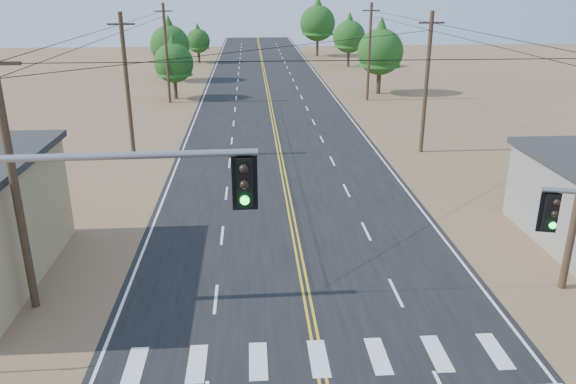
{
  "coord_description": "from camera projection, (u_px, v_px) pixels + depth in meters",
  "views": [
    {
      "loc": [
        -2.06,
        -7.4,
        11.62
      ],
      "look_at": [
        -0.57,
        14.55,
        3.5
      ],
      "focal_mm": 35.0,
      "sensor_mm": 36.0,
      "label": 1
    }
  ],
  "objects": [
    {
      "name": "road",
      "position": [
        281.0,
        162.0,
        39.15
      ],
      "size": [
        15.0,
        200.0,
        0.02
      ],
      "primitive_type": "cube",
      "color": "black",
      "rests_on": "ground"
    },
    {
      "name": "utility_pole_left_near",
      "position": [
        14.0,
        181.0,
        19.87
      ],
      "size": [
        1.8,
        0.3,
        10.0
      ],
      "color": "#4C3826",
      "rests_on": "ground"
    },
    {
      "name": "utility_pole_left_mid",
      "position": [
        127.0,
        86.0,
        38.59
      ],
      "size": [
        1.8,
        0.3,
        10.0
      ],
      "color": "#4C3826",
      "rests_on": "ground"
    },
    {
      "name": "utility_pole_left_far",
      "position": [
        166.0,
        53.0,
        57.31
      ],
      "size": [
        1.8,
        0.3,
        10.0
      ],
      "color": "#4C3826",
      "rests_on": "ground"
    },
    {
      "name": "utility_pole_right_mid",
      "position": [
        426.0,
        82.0,
        39.92
      ],
      "size": [
        1.8,
        0.3,
        10.0
      ],
      "color": "#4C3826",
      "rests_on": "ground"
    },
    {
      "name": "utility_pole_right_far",
      "position": [
        369.0,
        51.0,
        58.64
      ],
      "size": [
        1.8,
        0.3,
        10.0
      ],
      "color": "#4C3826",
      "rests_on": "ground"
    },
    {
      "name": "signal_mast_left",
      "position": [
        44.0,
        253.0,
        13.47
      ],
      "size": [
        7.52,
        0.5,
        8.18
      ],
      "rotation": [
        0.0,
        0.0,
        0.03
      ],
      "color": "gray",
      "rests_on": "ground"
    },
    {
      "name": "tree_left_near",
      "position": [
        173.0,
        59.0,
        59.71
      ],
      "size": [
        4.18,
        4.18,
        6.96
      ],
      "color": "#3F2D1E",
      "rests_on": "ground"
    },
    {
      "name": "tree_left_mid",
      "position": [
        170.0,
        41.0,
        70.66
      ],
      "size": [
        4.92,
        4.92,
        8.2
      ],
      "color": "#3F2D1E",
      "rests_on": "ground"
    },
    {
      "name": "tree_left_far",
      "position": [
        198.0,
        38.0,
        88.03
      ],
      "size": [
        3.72,
        3.72,
        6.19
      ],
      "color": "#3F2D1E",
      "rests_on": "ground"
    },
    {
      "name": "tree_right_near",
      "position": [
        381.0,
        47.0,
        62.26
      ],
      "size": [
        5.08,
        5.08,
        8.47
      ],
      "color": "#3F2D1E",
      "rests_on": "ground"
    },
    {
      "name": "tree_right_mid",
      "position": [
        349.0,
        33.0,
        83.66
      ],
      "size": [
        4.8,
        4.8,
        8.0
      ],
      "color": "#3F2D1E",
      "rests_on": "ground"
    },
    {
      "name": "tree_right_far",
      "position": [
        318.0,
        19.0,
        95.9
      ],
      "size": [
        6.0,
        6.0,
        10.0
      ],
      "color": "#3F2D1E",
      "rests_on": "ground"
    }
  ]
}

